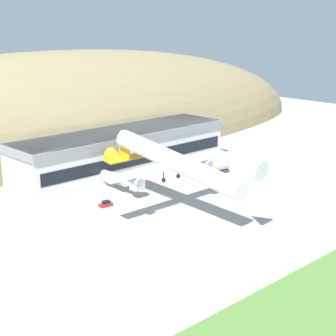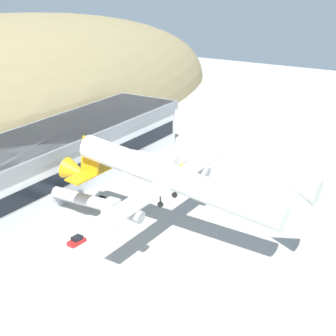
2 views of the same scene
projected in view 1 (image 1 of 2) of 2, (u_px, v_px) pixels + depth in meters
ground_plane at (185, 215)px, 144.40m from camera, size 389.65×389.65×0.00m
hill_backdrop at (58, 142)px, 226.18m from camera, size 283.42×84.08×72.77m
terminal_building at (122, 148)px, 182.48m from camera, size 76.53×20.03×13.62m
jetway_0 at (123, 180)px, 160.56m from camera, size 3.38×16.81×5.43m
jetway_1 at (192, 161)px, 181.42m from camera, size 3.38×13.80×5.43m
cargo_airplane at (174, 162)px, 143.01m from camera, size 41.55×54.74×12.12m
service_car_0 at (136, 185)px, 167.47m from camera, size 4.57×2.11×1.63m
service_car_1 at (106, 204)px, 150.70m from camera, size 3.73×2.04×1.52m
fuel_truck at (218, 169)px, 181.32m from camera, size 8.58×2.86×3.07m
traffic_cone_0 at (233, 179)px, 174.58m from camera, size 0.52×0.52×0.58m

